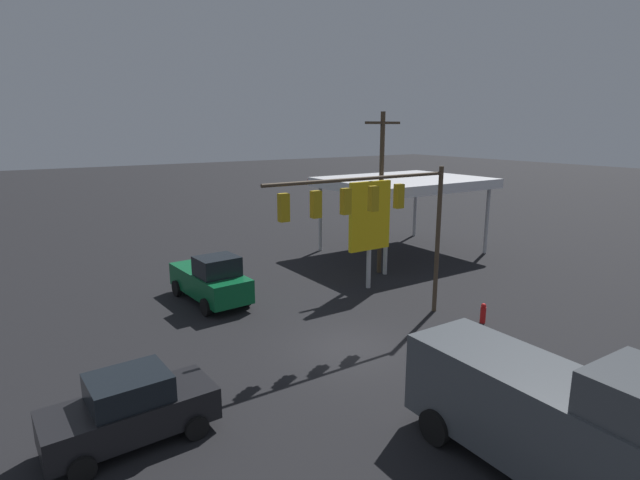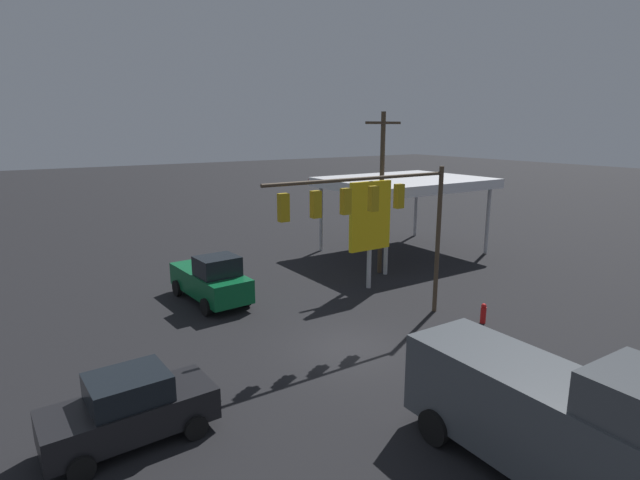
% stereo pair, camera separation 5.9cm
% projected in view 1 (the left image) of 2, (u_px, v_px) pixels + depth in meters
% --- Properties ---
extents(ground_plane, '(200.00, 200.00, 0.00)m').
position_uv_depth(ground_plane, '(349.00, 348.00, 19.10)').
color(ground_plane, black).
extents(traffic_signal_assembly, '(8.78, 0.43, 6.61)m').
position_uv_depth(traffic_signal_assembly, '(373.00, 209.00, 19.82)').
color(traffic_signal_assembly, '#473828').
rests_on(traffic_signal_assembly, ground).
extents(utility_pole, '(2.40, 0.26, 9.08)m').
position_uv_depth(utility_pole, '(381.00, 190.00, 27.96)').
color(utility_pole, '#473828').
rests_on(utility_pole, ground).
extents(gas_station_canopy, '(9.96, 7.95, 5.00)m').
position_uv_depth(gas_station_canopy, '(404.00, 183.00, 32.74)').
color(gas_station_canopy, silver).
rests_on(gas_station_canopy, ground).
extents(price_sign, '(2.49, 0.27, 5.60)m').
position_uv_depth(price_sign, '(370.00, 218.00, 25.44)').
color(price_sign, '#B7B7BC').
rests_on(price_sign, ground).
extents(pickup_parked, '(2.53, 5.32, 2.40)m').
position_uv_depth(pickup_parked, '(211.00, 280.00, 23.90)').
color(pickup_parked, '#0C592D').
rests_on(pickup_parked, ground).
extents(sedan_far, '(4.47, 2.21, 1.93)m').
position_uv_depth(sedan_far, '(131.00, 409.00, 13.24)').
color(sedan_far, black).
rests_on(sedan_far, ground).
extents(delivery_truck, '(2.62, 6.83, 3.58)m').
position_uv_depth(delivery_truck, '(548.00, 416.00, 11.62)').
color(delivery_truck, '#474C51').
rests_on(delivery_truck, ground).
extents(fire_hydrant, '(0.24, 0.24, 0.88)m').
position_uv_depth(fire_hydrant, '(483.00, 313.00, 21.46)').
color(fire_hydrant, red).
rests_on(fire_hydrant, ground).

